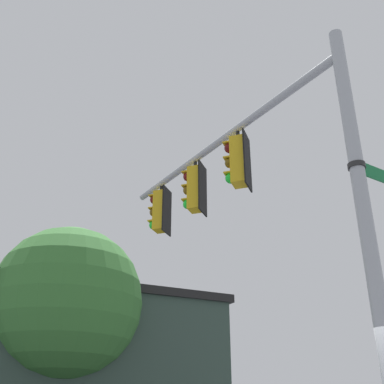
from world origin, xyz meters
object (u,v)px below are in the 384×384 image
(traffic_light_mid_outer, at_px, (160,211))
(street_name_sign, at_px, (369,171))
(traffic_light_nearest_pole, at_px, (238,161))
(traffic_light_mid_inner, at_px, (195,189))

(traffic_light_mid_outer, distance_m, street_name_sign, 6.09)
(traffic_light_nearest_pole, height_order, street_name_sign, traffic_light_nearest_pole)
(traffic_light_nearest_pole, height_order, traffic_light_mid_inner, same)
(traffic_light_nearest_pole, height_order, traffic_light_mid_outer, same)
(traffic_light_mid_outer, relative_size, street_name_sign, 1.44)
(traffic_light_mid_outer, bearing_deg, street_name_sign, -124.00)
(traffic_light_mid_inner, relative_size, traffic_light_mid_outer, 1.00)
(traffic_light_mid_inner, bearing_deg, traffic_light_mid_outer, 53.16)
(traffic_light_mid_inner, bearing_deg, street_name_sign, -122.96)
(traffic_light_mid_inner, xyz_separation_m, traffic_light_mid_outer, (0.96, 1.28, 0.00))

